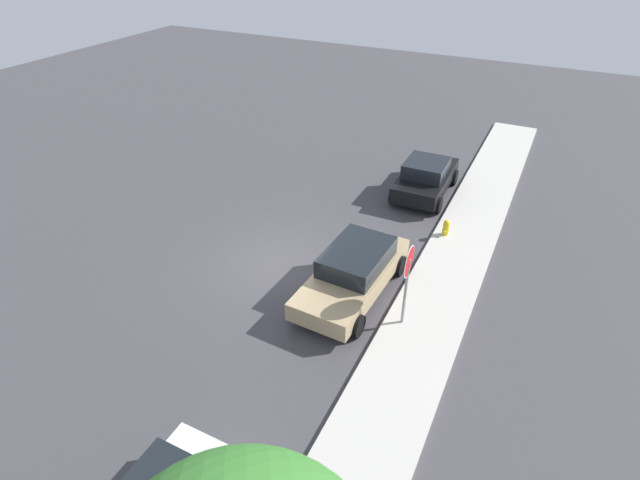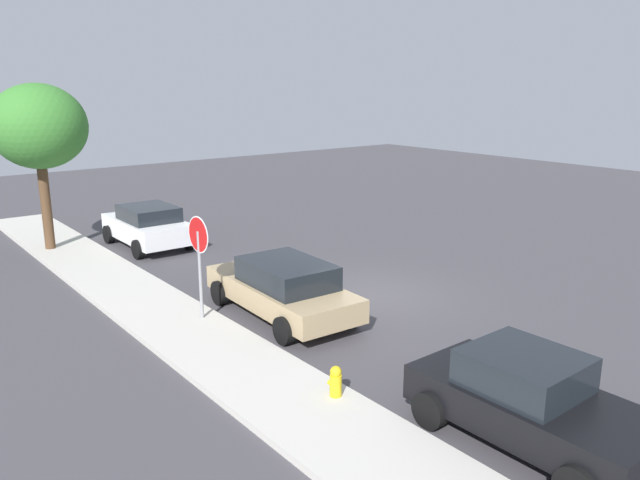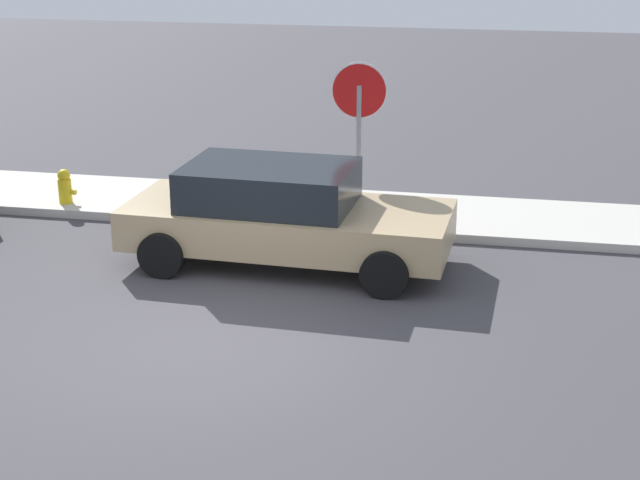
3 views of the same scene
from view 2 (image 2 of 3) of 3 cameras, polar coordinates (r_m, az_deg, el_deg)
ground_plane at (r=16.91m, az=4.46°, el=-5.11°), size 60.00×60.00×0.00m
sidewalk_curb at (r=14.19m, az=-10.85°, el=-8.95°), size 32.00×2.09×0.14m
stop_sign at (r=14.72m, az=-11.00°, el=-0.87°), size 0.87×0.08×2.62m
parked_car_tan at (r=15.27m, az=-3.40°, el=-4.33°), size 4.63×2.20×1.43m
parked_car_white at (r=22.44m, az=-15.49°, el=1.30°), size 3.87×2.04×1.47m
parked_car_black at (r=10.66m, az=18.57°, el=-13.70°), size 3.85×2.02×1.48m
street_tree_near_corner at (r=22.19m, az=-24.33°, el=9.36°), size 3.03×3.03×5.57m
fire_hydrant at (r=11.42m, az=1.44°, el=-13.07°), size 0.30×0.22×0.72m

